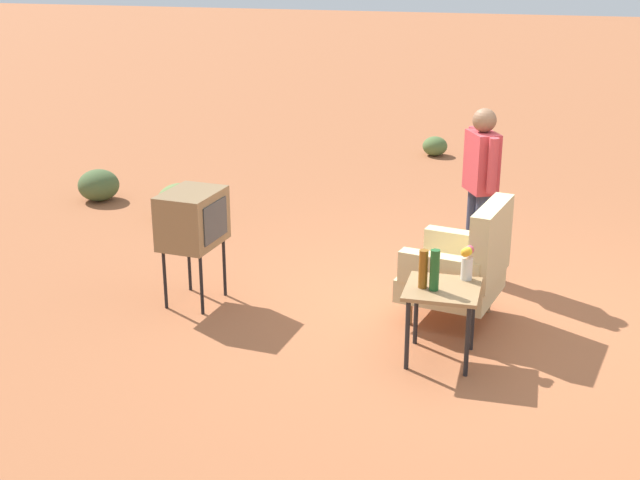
# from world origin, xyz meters

# --- Properties ---
(ground_plane) EXTENTS (60.00, 60.00, 0.00)m
(ground_plane) POSITION_xyz_m (0.00, 0.00, 0.00)
(ground_plane) COLOR #A05B38
(armchair) EXTENTS (0.90, 0.92, 1.06)m
(armchair) POSITION_xyz_m (0.15, -0.02, 0.50)
(armchair) COLOR #937047
(armchair) RESTS_ON ground
(side_table) EXTENTS (0.56, 0.56, 0.60)m
(side_table) POSITION_xyz_m (0.91, -0.11, 0.52)
(side_table) COLOR black
(side_table) RESTS_ON ground
(tv_on_stand) EXTENTS (0.64, 0.50, 1.03)m
(tv_on_stand) POSITION_xyz_m (0.35, -2.36, 0.78)
(tv_on_stand) COLOR black
(tv_on_stand) RESTS_ON ground
(person_standing) EXTENTS (0.52, 0.36, 1.64)m
(person_standing) POSITION_xyz_m (-0.88, 0.02, 0.94)
(person_standing) COLOR #2D3347
(person_standing) RESTS_ON ground
(bottle_wine_green) EXTENTS (0.07, 0.07, 0.32)m
(bottle_wine_green) POSITION_xyz_m (0.98, -0.17, 0.76)
(bottle_wine_green) COLOR #1E5623
(bottle_wine_green) RESTS_ON side_table
(bottle_tall_amber) EXTENTS (0.07, 0.07, 0.30)m
(bottle_tall_amber) POSITION_xyz_m (0.95, -0.25, 0.75)
(bottle_tall_amber) COLOR brown
(bottle_tall_amber) RESTS_ON side_table
(flower_vase) EXTENTS (0.15, 0.10, 0.27)m
(flower_vase) POSITION_xyz_m (0.70, 0.05, 0.75)
(flower_vase) COLOR silver
(flower_vase) RESTS_ON side_table
(shrub_mid) EXTENTS (0.50, 0.50, 0.39)m
(shrub_mid) POSITION_xyz_m (-2.28, -4.71, 0.19)
(shrub_mid) COLOR #475B33
(shrub_mid) RESTS_ON ground
(shrub_far) EXTENTS (0.53, 0.53, 0.41)m
(shrub_far) POSITION_xyz_m (-1.87, -3.46, 0.21)
(shrub_far) COLOR olive
(shrub_far) RESTS_ON ground
(shrub_lone) EXTENTS (0.37, 0.37, 0.28)m
(shrub_lone) POSITION_xyz_m (-5.60, -0.98, 0.14)
(shrub_lone) COLOR #516B38
(shrub_lone) RESTS_ON ground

